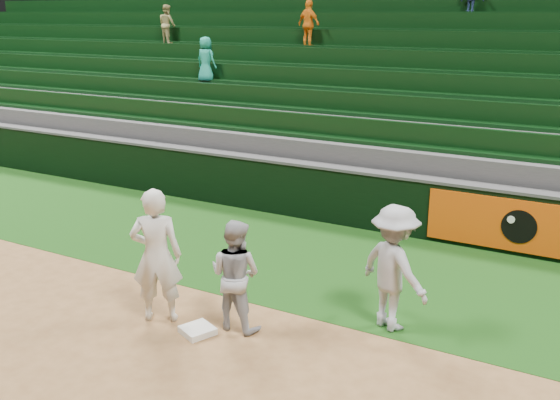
{
  "coord_description": "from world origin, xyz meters",
  "views": [
    {
      "loc": [
        4.82,
        -6.7,
        4.4
      ],
      "look_at": [
        -0.18,
        2.3,
        1.3
      ],
      "focal_mm": 40.0,
      "sensor_mm": 36.0,
      "label": 1
    }
  ],
  "objects_px": {
    "baserunner": "(235,275)",
    "base_coach": "(394,268)",
    "first_base": "(198,330)",
    "first_baseman": "(156,256)"
  },
  "relations": [
    {
      "from": "first_baseman",
      "to": "base_coach",
      "type": "distance_m",
      "value": 3.42
    },
    {
      "from": "first_baseman",
      "to": "base_coach",
      "type": "bearing_deg",
      "value": 174.83
    },
    {
      "from": "baserunner",
      "to": "base_coach",
      "type": "distance_m",
      "value": 2.25
    },
    {
      "from": "first_base",
      "to": "base_coach",
      "type": "height_order",
      "value": "base_coach"
    },
    {
      "from": "first_base",
      "to": "first_baseman",
      "type": "bearing_deg",
      "value": 173.36
    },
    {
      "from": "first_baseman",
      "to": "base_coach",
      "type": "xyz_separation_m",
      "value": [
        3.11,
        1.43,
        -0.08
      ]
    },
    {
      "from": "first_base",
      "to": "baserunner",
      "type": "height_order",
      "value": "baserunner"
    },
    {
      "from": "first_base",
      "to": "baserunner",
      "type": "bearing_deg",
      "value": 49.29
    },
    {
      "from": "first_base",
      "to": "first_baseman",
      "type": "relative_size",
      "value": 0.21
    },
    {
      "from": "base_coach",
      "to": "first_base",
      "type": "bearing_deg",
      "value": 59.34
    }
  ]
}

